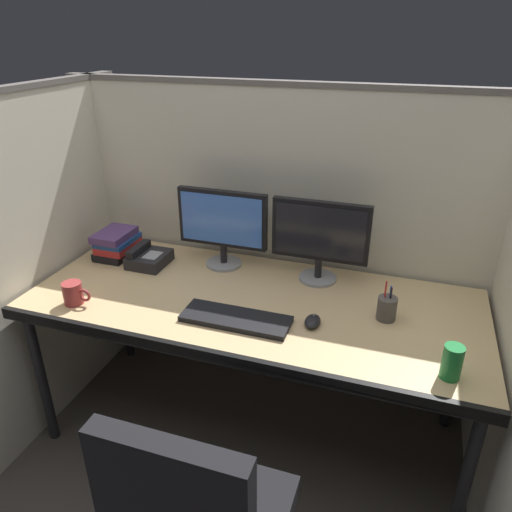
# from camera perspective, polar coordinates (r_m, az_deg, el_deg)

# --- Properties ---
(ground_plane) EXTENTS (8.00, 8.00, 0.00)m
(ground_plane) POSITION_cam_1_polar(r_m,az_deg,el_deg) (2.33, -3.01, -24.65)
(ground_plane) COLOR #423D38
(cubicle_partition_rear) EXTENTS (2.21, 0.06, 1.57)m
(cubicle_partition_rear) POSITION_cam_1_polar(r_m,az_deg,el_deg) (2.42, 2.98, 1.05)
(cubicle_partition_rear) COLOR beige
(cubicle_partition_rear) RESTS_ON ground
(cubicle_partition_left) EXTENTS (0.06, 1.41, 1.57)m
(cubicle_partition_left) POSITION_cam_1_polar(r_m,az_deg,el_deg) (2.44, -23.94, -0.99)
(cubicle_partition_left) COLOR beige
(cubicle_partition_left) RESTS_ON ground
(desk) EXTENTS (1.90, 0.80, 0.74)m
(desk) POSITION_cam_1_polar(r_m,az_deg,el_deg) (2.08, -0.55, -6.42)
(desk) COLOR tan
(desk) RESTS_ON ground
(monitor_left) EXTENTS (0.43, 0.17, 0.37)m
(monitor_left) POSITION_cam_1_polar(r_m,az_deg,el_deg) (2.26, -3.96, 3.85)
(monitor_left) COLOR gray
(monitor_left) RESTS_ON desk
(monitor_right) EXTENTS (0.43, 0.17, 0.37)m
(monitor_right) POSITION_cam_1_polar(r_m,az_deg,el_deg) (2.14, 7.54, 2.34)
(monitor_right) COLOR gray
(monitor_right) RESTS_ON desk
(keyboard_main) EXTENTS (0.43, 0.15, 0.02)m
(keyboard_main) POSITION_cam_1_polar(r_m,az_deg,el_deg) (1.91, -2.38, -7.38)
(keyboard_main) COLOR black
(keyboard_main) RESTS_ON desk
(computer_mouse) EXTENTS (0.06, 0.10, 0.04)m
(computer_mouse) POSITION_cam_1_polar(r_m,az_deg,el_deg) (1.90, 6.66, -7.62)
(computer_mouse) COLOR black
(computer_mouse) RESTS_ON desk
(book_stack) EXTENTS (0.16, 0.22, 0.13)m
(book_stack) POSITION_cam_1_polar(r_m,az_deg,el_deg) (2.51, -16.05, 1.41)
(book_stack) COLOR black
(book_stack) RESTS_ON desk
(soda_can) EXTENTS (0.07, 0.07, 0.12)m
(soda_can) POSITION_cam_1_polar(r_m,az_deg,el_deg) (1.73, 22.02, -11.49)
(soda_can) COLOR #197233
(soda_can) RESTS_ON desk
(coffee_mug) EXTENTS (0.13, 0.08, 0.09)m
(coffee_mug) POSITION_cam_1_polar(r_m,az_deg,el_deg) (2.15, -20.64, -4.11)
(coffee_mug) COLOR #993333
(coffee_mug) RESTS_ON desk
(pen_cup) EXTENTS (0.08, 0.08, 0.16)m
(pen_cup) POSITION_cam_1_polar(r_m,az_deg,el_deg) (1.98, 15.11, -5.93)
(pen_cup) COLOR #4C4742
(pen_cup) RESTS_ON desk
(desk_phone) EXTENTS (0.17, 0.19, 0.09)m
(desk_phone) POSITION_cam_1_polar(r_m,az_deg,el_deg) (2.39, -12.54, -0.23)
(desk_phone) COLOR black
(desk_phone) RESTS_ON desk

